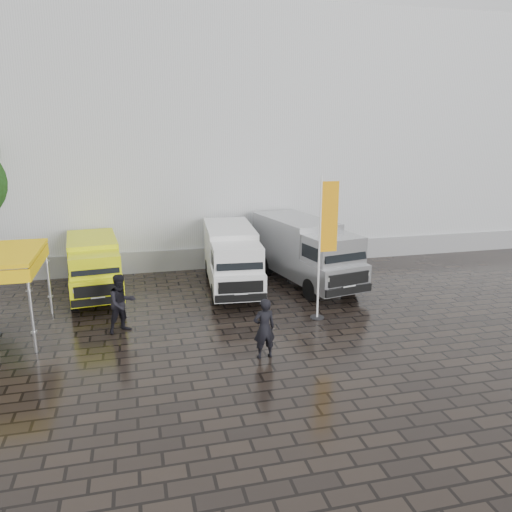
{
  "coord_description": "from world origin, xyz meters",
  "views": [
    {
      "loc": [
        -4.94,
        -14.85,
        6.57
      ],
      "look_at": [
        -0.74,
        2.2,
        2.0
      ],
      "focal_mm": 35.0,
      "sensor_mm": 36.0,
      "label": 1
    }
  ],
  "objects_px": {
    "van_silver": "(306,253)",
    "van_white": "(232,259)",
    "flagpole": "(325,241)",
    "person_tent": "(122,303)",
    "wheelie_bin": "(353,252)",
    "person_front": "(264,328)",
    "van_yellow": "(94,268)"
  },
  "relations": [
    {
      "from": "wheelie_bin",
      "to": "van_silver",
      "type": "bearing_deg",
      "value": -136.82
    },
    {
      "from": "person_tent",
      "to": "wheelie_bin",
      "type": "bearing_deg",
      "value": 1.5
    },
    {
      "from": "van_yellow",
      "to": "van_silver",
      "type": "bearing_deg",
      "value": -9.18
    },
    {
      "from": "van_white",
      "to": "person_tent",
      "type": "height_order",
      "value": "van_white"
    },
    {
      "from": "van_yellow",
      "to": "person_front",
      "type": "relative_size",
      "value": 2.67
    },
    {
      "from": "flagpole",
      "to": "wheelie_bin",
      "type": "height_order",
      "value": "flagpole"
    },
    {
      "from": "flagpole",
      "to": "person_tent",
      "type": "relative_size",
      "value": 2.56
    },
    {
      "from": "van_silver",
      "to": "person_tent",
      "type": "xyz_separation_m",
      "value": [
        -7.57,
        -3.54,
        -0.38
      ]
    },
    {
      "from": "van_yellow",
      "to": "wheelie_bin",
      "type": "distance_m",
      "value": 12.4
    },
    {
      "from": "van_white",
      "to": "person_front",
      "type": "relative_size",
      "value": 3.18
    },
    {
      "from": "van_yellow",
      "to": "flagpole",
      "type": "relative_size",
      "value": 0.97
    },
    {
      "from": "van_silver",
      "to": "van_white",
      "type": "bearing_deg",
      "value": 167.3
    },
    {
      "from": "person_tent",
      "to": "van_yellow",
      "type": "bearing_deg",
      "value": 77.15
    },
    {
      "from": "van_white",
      "to": "wheelie_bin",
      "type": "relative_size",
      "value": 5.79
    },
    {
      "from": "van_yellow",
      "to": "van_white",
      "type": "relative_size",
      "value": 0.84
    },
    {
      "from": "van_yellow",
      "to": "person_tent",
      "type": "relative_size",
      "value": 2.48
    },
    {
      "from": "flagpole",
      "to": "person_tent",
      "type": "height_order",
      "value": "flagpole"
    },
    {
      "from": "person_tent",
      "to": "van_silver",
      "type": "bearing_deg",
      "value": -2.99
    },
    {
      "from": "wheelie_bin",
      "to": "van_white",
      "type": "bearing_deg",
      "value": -153.09
    },
    {
      "from": "van_white",
      "to": "person_front",
      "type": "bearing_deg",
      "value": -88.23
    },
    {
      "from": "van_white",
      "to": "person_front",
      "type": "xyz_separation_m",
      "value": [
        -0.34,
        -6.57,
        -0.34
      ]
    },
    {
      "from": "wheelie_bin",
      "to": "person_front",
      "type": "xyz_separation_m",
      "value": [
        -7.05,
        -9.25,
        0.41
      ]
    },
    {
      "from": "van_yellow",
      "to": "wheelie_bin",
      "type": "bearing_deg",
      "value": 4.57
    },
    {
      "from": "person_tent",
      "to": "person_front",
      "type": "bearing_deg",
      "value": -64.41
    },
    {
      "from": "van_white",
      "to": "flagpole",
      "type": "bearing_deg",
      "value": -53.75
    },
    {
      "from": "van_silver",
      "to": "person_front",
      "type": "height_order",
      "value": "van_silver"
    },
    {
      "from": "person_tent",
      "to": "van_white",
      "type": "bearing_deg",
      "value": 11.47
    },
    {
      "from": "van_silver",
      "to": "wheelie_bin",
      "type": "distance_m",
      "value": 4.53
    },
    {
      "from": "van_yellow",
      "to": "person_tent",
      "type": "height_order",
      "value": "van_yellow"
    },
    {
      "from": "van_white",
      "to": "person_tent",
      "type": "relative_size",
      "value": 2.95
    },
    {
      "from": "person_front",
      "to": "person_tent",
      "type": "bearing_deg",
      "value": -41.79
    },
    {
      "from": "van_yellow",
      "to": "van_silver",
      "type": "relative_size",
      "value": 0.78
    }
  ]
}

